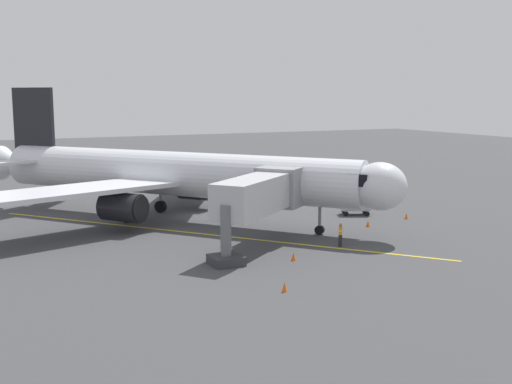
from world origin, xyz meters
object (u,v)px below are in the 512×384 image
(jet_bridge, at_px, (262,195))
(safety_cone_nose_right, at_px, (293,256))
(safety_cone_wing_starboard, at_px, (406,216))
(baggage_cart_near_nose, at_px, (356,208))
(safety_cone_wing_port, at_px, (284,287))
(safety_cone_nose_left, at_px, (368,224))
(airplane, at_px, (169,174))
(ground_crew_marshaller, at_px, (340,234))

(jet_bridge, height_order, safety_cone_nose_right, jet_bridge)
(safety_cone_wing_starboard, bearing_deg, jet_bridge, 12.03)
(baggage_cart_near_nose, relative_size, safety_cone_wing_port, 5.36)
(jet_bridge, relative_size, safety_cone_wing_starboard, 18.34)
(jet_bridge, relative_size, safety_cone_nose_left, 18.34)
(jet_bridge, distance_m, baggage_cart_near_nose, 15.04)
(baggage_cart_near_nose, relative_size, safety_cone_wing_starboard, 5.36)
(airplane, xyz_separation_m, safety_cone_wing_port, (0.77, 22.34, -3.73))
(safety_cone_nose_left, relative_size, safety_cone_wing_starboard, 1.00)
(safety_cone_wing_starboard, bearing_deg, safety_cone_nose_left, 14.23)
(baggage_cart_near_nose, distance_m, safety_cone_nose_left, 5.29)
(airplane, distance_m, ground_crew_marshaller, 17.06)
(ground_crew_marshaller, distance_m, safety_cone_nose_left, 7.60)
(safety_cone_nose_left, distance_m, safety_cone_wing_starboard, 5.19)
(safety_cone_wing_port, bearing_deg, airplane, -91.98)
(safety_cone_nose_left, bearing_deg, safety_cone_wing_port, 40.22)
(ground_crew_marshaller, xyz_separation_m, safety_cone_nose_right, (4.94, 1.92, -0.61))
(airplane, relative_size, ground_crew_marshaller, 19.88)
(airplane, relative_size, baggage_cart_near_nose, 11.52)
(airplane, distance_m, safety_cone_nose_right, 17.38)
(safety_cone_nose_left, bearing_deg, baggage_cart_near_nose, -113.57)
(airplane, height_order, safety_cone_wing_port, airplane)
(jet_bridge, bearing_deg, baggage_cart_near_nose, -151.81)
(safety_cone_wing_starboard, bearing_deg, safety_cone_nose_right, 26.66)
(safety_cone_nose_left, relative_size, safety_cone_nose_right, 1.00)
(baggage_cart_near_nose, height_order, safety_cone_nose_right, baggage_cart_near_nose)
(safety_cone_nose_left, xyz_separation_m, safety_cone_wing_starboard, (-5.03, -1.28, 0.00))
(safety_cone_nose_left, xyz_separation_m, safety_cone_nose_right, (10.83, 6.69, 0.00))
(airplane, height_order, safety_cone_wing_starboard, airplane)
(safety_cone_nose_right, height_order, safety_cone_wing_port, same)
(safety_cone_wing_starboard, bearing_deg, baggage_cart_near_nose, -50.65)
(airplane, height_order, jet_bridge, airplane)
(baggage_cart_near_nose, xyz_separation_m, safety_cone_wing_port, (16.67, 17.15, -0.38))
(jet_bridge, xyz_separation_m, safety_cone_wing_port, (3.71, 10.20, -3.49))
(ground_crew_marshaller, bearing_deg, safety_cone_wing_starboard, -151.05)
(safety_cone_nose_left, distance_m, safety_cone_wing_port, 19.07)
(airplane, xyz_separation_m, safety_cone_nose_right, (-2.96, 16.72, -3.73))
(safety_cone_nose_right, xyz_separation_m, safety_cone_wing_port, (3.73, 5.63, 0.00))
(safety_cone_wing_port, bearing_deg, safety_cone_wing_starboard, -145.26)
(baggage_cart_near_nose, xyz_separation_m, safety_cone_nose_right, (12.94, 11.53, -0.38))
(jet_bridge, height_order, safety_cone_wing_starboard, jet_bridge)
(baggage_cart_near_nose, distance_m, safety_cone_wing_port, 23.92)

